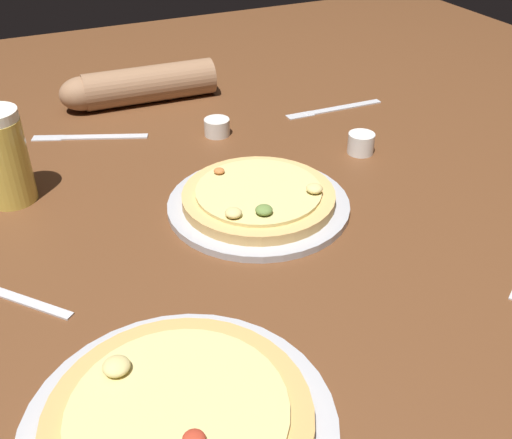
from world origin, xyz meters
The scene contains 10 objects.
ground_plane centered at (0.00, 0.00, -0.01)m, with size 2.40×2.40×0.03m, color brown.
pizza_plate_near centered at (-0.23, -0.30, 0.02)m, with size 0.33×0.33×0.05m.
pizza_plate_far centered at (0.03, 0.06, 0.02)m, with size 0.30×0.30×0.05m.
beer_mug_dark centered at (-0.34, 0.26, 0.08)m, with size 0.09×0.13×0.16m.
ramekin_sauce centered at (0.29, 0.15, 0.02)m, with size 0.05×0.05×0.04m, color white.
ramekin_butter centered at (0.07, 0.34, 0.02)m, with size 0.05×0.05×0.03m, color silver.
fork_left centered at (-0.38, 0.01, 0.00)m, with size 0.16×0.18×0.01m.
knife_right centered at (0.35, 0.35, 0.00)m, with size 0.23×0.03×0.01m.
knife_spare centered at (-0.17, 0.44, 0.00)m, with size 0.22×0.11×0.01m.
diner_arm centered at (-0.04, 0.57, 0.04)m, with size 0.34×0.09×0.08m.
Camera 1 is at (-0.32, -0.69, 0.53)m, focal length 41.87 mm.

